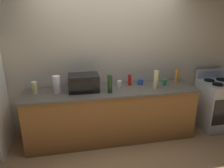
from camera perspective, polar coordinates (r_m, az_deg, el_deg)
The scene contains 14 objects.
ground_plane at distance 3.45m, azimuth 1.37°, elevation -18.12°, with size 8.00×8.00×0.00m, color #A87F51.
back_wall at distance 3.64m, azimuth -1.28°, elevation 7.25°, with size 6.40×0.10×2.70m, color #B2A893.
counter_run at distance 3.55m, azimuth -0.00°, elevation -8.44°, with size 2.84×0.64×0.90m.
stove_range at distance 4.36m, azimuth 26.84°, elevation -5.10°, with size 0.60×0.61×1.08m.
microwave at distance 3.32m, azimuth -7.87°, elevation 0.35°, with size 0.48×0.35×0.27m.
paper_towel_roll at distance 3.32m, azimuth -15.14°, elevation -0.09°, with size 0.12×0.12×0.27m, color white.
bottle_vinegar at distance 3.39m, azimuth -20.68°, elevation -1.00°, with size 0.08×0.08×0.19m, color beige.
bottle_hand_soap at distance 3.49m, azimuth 12.10°, elevation 1.23°, with size 0.08×0.08×0.30m, color beige.
bottle_wine at distance 3.20m, azimuth -0.58°, elevation 0.02°, with size 0.08×0.08×0.29m, color #1E3F19.
bottle_hot_sauce at distance 3.58m, azimuth 4.90°, elevation 1.11°, with size 0.06×0.06×0.19m, color red.
bottle_dish_soap at distance 3.92m, azimuth 17.46°, elevation 2.17°, with size 0.06×0.06×0.23m, color orange.
mug_white at distance 3.51m, azimuth 2.10°, elevation 0.07°, with size 0.08×0.08×0.10m, color white.
mug_green at distance 3.70m, azimuth 14.29°, elevation 0.48°, with size 0.08×0.08×0.10m, color #2D8C47.
mug_blue at distance 3.65m, azimuth 7.90°, elevation 0.62°, with size 0.09×0.09×0.10m, color #2D4CB2.
Camera 1 is at (-0.62, -2.70, 2.05)m, focal length 32.96 mm.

